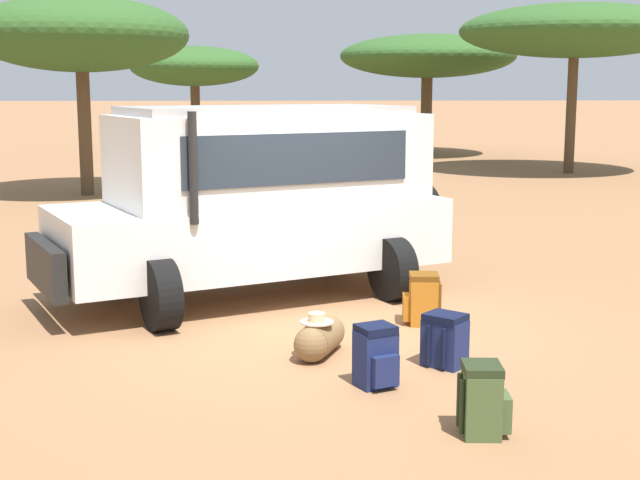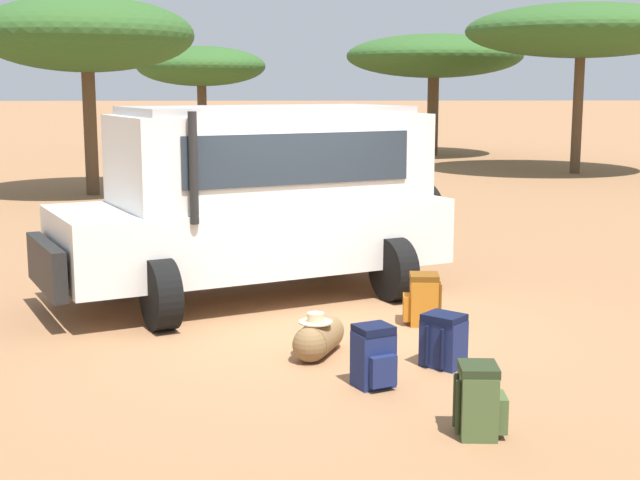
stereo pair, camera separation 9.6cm
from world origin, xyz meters
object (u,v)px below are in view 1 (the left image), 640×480
Objects in this scene: acacia_tree_distant_right at (575,31)px; acacia_tree_far_right at (427,57)px; backpack_beside_front_wheel at (445,340)px; acacia_tree_centre_back at (81,35)px; safari_vehicle at (259,197)px; duffel_bag_low_black_case at (320,337)px; acacia_tree_right_mid at (194,67)px; backpack_outermost at (376,357)px; backpack_near_rear_wheel at (423,299)px; backpack_cluster_center at (483,400)px.

acacia_tree_far_right is at bearing 113.04° from acacia_tree_distant_right.
acacia_tree_centre_back is at bearing 114.15° from backpack_beside_front_wheel.
duffel_bag_low_black_case is (0.65, -2.59, -1.11)m from safari_vehicle.
acacia_tree_right_mid is at bearing 99.53° from backpack_beside_front_wheel.
backpack_outermost is (-0.74, -0.57, 0.02)m from backpack_beside_front_wheel.
acacia_tree_distant_right is (13.89, 5.04, 0.43)m from acacia_tree_centre_back.
backpack_beside_front_wheel is 0.89× the size of backpack_near_rear_wheel.
backpack_near_rear_wheel reaches higher than duffel_bag_low_black_case.
acacia_tree_distant_right is at bearing 68.53° from backpack_beside_front_wheel.
acacia_tree_far_right is 1.03× the size of acacia_tree_distant_right.
duffel_bag_low_black_case is at bearing 161.08° from backpack_beside_front_wheel.
acacia_tree_distant_right reaches higher than backpack_cluster_center.
acacia_tree_distant_right is at bearing -66.96° from acacia_tree_far_right.
acacia_tree_distant_right reaches higher than safari_vehicle.
acacia_tree_centre_back is (-5.60, 14.71, 3.64)m from backpack_outermost.
safari_vehicle is at bearing -120.14° from acacia_tree_distant_right.
backpack_cluster_center reaches higher than backpack_outermost.
backpack_cluster_center is 3.29m from backpack_near_rear_wheel.
backpack_near_rear_wheel reaches higher than backpack_beside_front_wheel.
backpack_cluster_center is at bearing -61.63° from duffel_bag_low_black_case.
backpack_near_rear_wheel is at bearing 88.89° from backpack_beside_front_wheel.
backpack_near_rear_wheel is (1.88, -1.45, -1.01)m from safari_vehicle.
backpack_cluster_center is 0.98× the size of backpack_near_rear_wheel.
acacia_tree_right_mid reaches higher than backpack_outermost.
backpack_near_rear_wheel reaches higher than backpack_outermost.
safari_vehicle is 2.89m from duffel_bag_low_black_case.
backpack_outermost is 0.10× the size of acacia_tree_right_mid.
backpack_outermost is at bearing -64.79° from duffel_bag_low_black_case.
safari_vehicle is 6.40× the size of duffel_bag_low_black_case.
safari_vehicle is at bearing 142.43° from backpack_near_rear_wheel.
acacia_tree_right_mid reaches higher than backpack_near_rear_wheel.
acacia_tree_centre_back is 16.54m from acacia_tree_far_right.
safari_vehicle reaches higher than backpack_outermost.
duffel_bag_low_black_case is 0.15× the size of acacia_tree_centre_back.
duffel_bag_low_black_case is (-1.23, -1.14, -0.10)m from backpack_near_rear_wheel.
acacia_tree_right_mid is (1.37, 15.48, -0.42)m from acacia_tree_centre_back.
acacia_tree_distant_right is (3.24, -7.62, 0.51)m from acacia_tree_far_right.
backpack_near_rear_wheel is at bearing 42.78° from duffel_bag_low_black_case.
acacia_tree_distant_right is (8.75, 18.77, 4.16)m from duffel_bag_low_black_case.
acacia_tree_centre_back reaches higher than acacia_tree_far_right.
safari_vehicle is at bearing -83.32° from acacia_tree_right_mid.
backpack_cluster_center is at bearing -109.92° from acacia_tree_distant_right.
acacia_tree_right_mid reaches higher than backpack_beside_front_wheel.
acacia_tree_far_right is (10.65, 12.66, -0.09)m from acacia_tree_centre_back.
acacia_tree_right_mid is (-4.97, 29.62, 3.24)m from backpack_beside_front_wheel.
safari_vehicle is 2.58m from backpack_near_rear_wheel.
backpack_outermost is 0.08× the size of acacia_tree_distant_right.
backpack_outermost is at bearing -112.76° from acacia_tree_distant_right.
backpack_outermost is 0.08× the size of acacia_tree_far_right.
safari_vehicle is 3.68m from backpack_beside_front_wheel.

